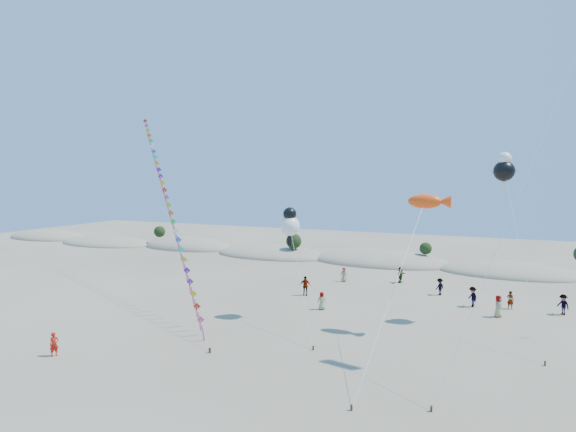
{
  "coord_description": "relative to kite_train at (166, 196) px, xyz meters",
  "views": [
    {
      "loc": [
        14.77,
        -19.1,
        11.59
      ],
      "look_at": [
        0.12,
        14.0,
        8.65
      ],
      "focal_mm": 30.0,
      "sensor_mm": 36.0,
      "label": 1
    }
  ],
  "objects": [
    {
      "name": "ground",
      "position": [
        14.76,
        -18.51,
        -9.76
      ],
      "size": [
        160.0,
        160.0,
        0.0
      ],
      "primitive_type": "plane",
      "color": "#796B54",
      "rests_on": "ground"
    },
    {
      "name": "dune_ridge",
      "position": [
        15.82,
        26.63,
        -9.65
      ],
      "size": [
        145.3,
        11.49,
        5.57
      ],
      "color": "gray",
      "rests_on": "ground"
    },
    {
      "name": "kite_train",
      "position": [
        0.0,
        0.0,
        0.0
      ],
      "size": [
        23.54,
        21.62,
        19.36
      ],
      "color": "#3F2D1E",
      "rests_on": "ground"
    },
    {
      "name": "fish_kite",
      "position": [
        24.77,
        -1.21,
        0.02
      ],
      "size": [
        3.26,
        14.66,
        10.36
      ],
      "color": "#3F2D1E",
      "rests_on": "ground"
    },
    {
      "name": "cartoon_kite_low",
      "position": [
        13.81,
        -1.75,
        -1.96
      ],
      "size": [
        5.42,
        7.31,
        9.14
      ],
      "color": "#3F2D1E",
      "rests_on": "ground"
    },
    {
      "name": "cartoon_kite_high",
      "position": [
        29.72,
        3.84,
        2.48
      ],
      "size": [
        3.7,
        9.63,
        13.56
      ],
      "color": "#3F2D1E",
      "rests_on": "ground"
    },
    {
      "name": "flyer_foreground",
      "position": [
        3.38,
        -15.99,
        -8.98
      ],
      "size": [
        0.55,
        0.67,
        1.57
      ],
      "primitive_type": "imported",
      "rotation": [
        0.0,
        0.0,
        1.22
      ],
      "color": "#AD170D",
      "rests_on": "ground"
    },
    {
      "name": "beachgoers",
      "position": [
        24.61,
        8.65,
        -8.89
      ],
      "size": [
        25.85,
        14.85,
        1.91
      ],
      "color": "slate",
      "rests_on": "ground"
    }
  ]
}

